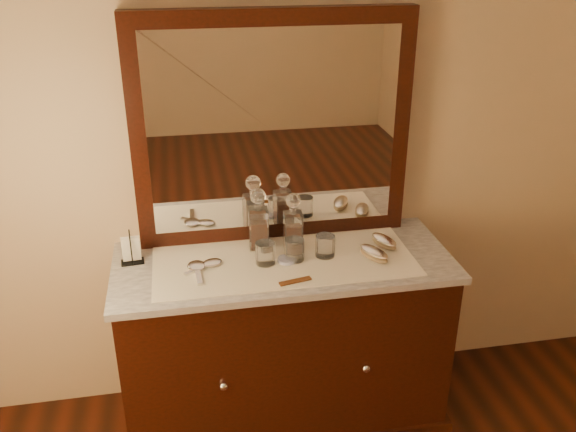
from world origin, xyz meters
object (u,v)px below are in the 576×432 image
(comb, at_px, (295,281))
(brush_near, at_px, (374,253))
(mirror_frame, at_px, (273,130))
(decanter_right, at_px, (293,228))
(hand_mirror_outer, at_px, (197,268))
(hand_mirror_inner, at_px, (209,264))
(napkin_rack, at_px, (131,251))
(brush_far, at_px, (384,241))
(dresser_cabinet, at_px, (284,344))
(pin_dish, at_px, (287,260))
(decanter_left, at_px, (258,225))

(comb, height_order, brush_near, brush_near)
(mirror_frame, xyz_separation_m, comb, (0.01, -0.44, -0.49))
(decanter_right, height_order, hand_mirror_outer, decanter_right)
(hand_mirror_inner, bearing_deg, comb, -30.78)
(napkin_rack, xyz_separation_m, brush_far, (1.09, -0.06, -0.03))
(napkin_rack, height_order, hand_mirror_outer, napkin_rack)
(brush_near, bearing_deg, dresser_cabinet, 170.28)
(brush_near, bearing_deg, napkin_rack, 171.16)
(hand_mirror_outer, bearing_deg, pin_dish, 0.17)
(brush_far, bearing_deg, dresser_cabinet, -175.39)
(mirror_frame, relative_size, decanter_right, 4.58)
(pin_dish, distance_m, comb, 0.17)
(mirror_frame, distance_m, napkin_rack, 0.79)
(mirror_frame, height_order, hand_mirror_inner, mirror_frame)
(brush_near, bearing_deg, decanter_right, 155.08)
(dresser_cabinet, bearing_deg, decanter_left, 124.44)
(dresser_cabinet, height_order, hand_mirror_inner, hand_mirror_inner)
(hand_mirror_outer, bearing_deg, mirror_frame, 36.39)
(hand_mirror_inner, bearing_deg, decanter_left, 29.74)
(comb, distance_m, decanter_left, 0.36)
(decanter_left, bearing_deg, napkin_rack, -176.23)
(brush_near, bearing_deg, pin_dish, 173.87)
(hand_mirror_inner, bearing_deg, hand_mirror_outer, -154.99)
(dresser_cabinet, relative_size, comb, 10.50)
(hand_mirror_inner, bearing_deg, dresser_cabinet, 0.37)
(brush_far, bearing_deg, hand_mirror_inner, -177.11)
(hand_mirror_outer, bearing_deg, brush_far, 4.37)
(mirror_frame, distance_m, pin_dish, 0.56)
(pin_dish, bearing_deg, brush_far, 7.87)
(brush_far, bearing_deg, pin_dish, -172.13)
(dresser_cabinet, distance_m, decanter_right, 0.55)
(comb, height_order, decanter_right, decanter_right)
(mirror_frame, xyz_separation_m, pin_dish, (0.01, -0.27, -0.49))
(decanter_right, distance_m, brush_near, 0.36)
(pin_dish, distance_m, decanter_left, 0.21)
(decanter_left, bearing_deg, brush_near, -22.48)
(decanter_left, distance_m, brush_near, 0.51)
(napkin_rack, distance_m, brush_near, 1.02)
(mirror_frame, bearing_deg, hand_mirror_outer, -143.61)
(dresser_cabinet, height_order, brush_near, brush_near)
(napkin_rack, xyz_separation_m, decanter_left, (0.54, 0.04, 0.05))
(decanter_right, bearing_deg, decanter_left, 163.28)
(brush_far, bearing_deg, brush_near, -128.21)
(pin_dish, bearing_deg, dresser_cabinet, 109.93)
(mirror_frame, relative_size, brush_near, 7.02)
(brush_near, bearing_deg, comb, -160.25)
(mirror_frame, bearing_deg, brush_near, -39.27)
(dresser_cabinet, relative_size, mirror_frame, 1.17)
(decanter_left, distance_m, hand_mirror_inner, 0.28)
(napkin_rack, distance_m, decanter_left, 0.55)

